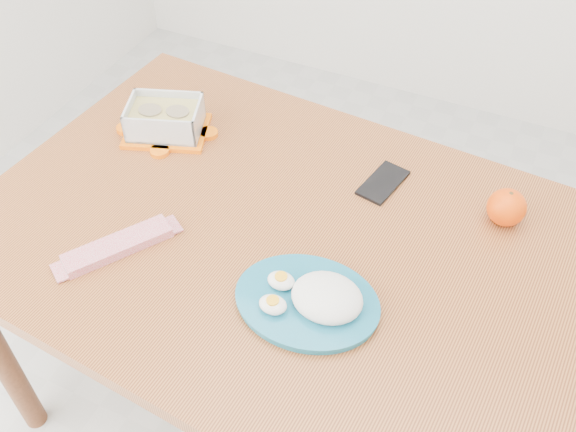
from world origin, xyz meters
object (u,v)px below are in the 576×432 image
at_px(dining_table, 288,261).
at_px(smartphone, 383,183).
at_px(rice_plate, 313,298).
at_px(food_container, 165,119).
at_px(orange_fruit, 507,207).

relative_size(dining_table, smartphone, 10.46).
bearing_deg(rice_plate, food_container, 143.15).
height_order(rice_plate, smartphone, rice_plate).
bearing_deg(orange_fruit, rice_plate, -126.22).
height_order(dining_table, food_container, food_container).
bearing_deg(orange_fruit, smartphone, 179.42).
distance_m(food_container, rice_plate, 0.64).
distance_m(food_container, smartphone, 0.56).
xyz_separation_m(orange_fruit, rice_plate, (-0.28, -0.38, -0.02)).
bearing_deg(rice_plate, smartphone, 83.78).
bearing_deg(orange_fruit, dining_table, -149.51).
distance_m(dining_table, food_container, 0.48).
bearing_deg(rice_plate, orange_fruit, 48.64).
height_order(orange_fruit, rice_plate, orange_fruit).
bearing_deg(dining_table, smartphone, 66.19).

